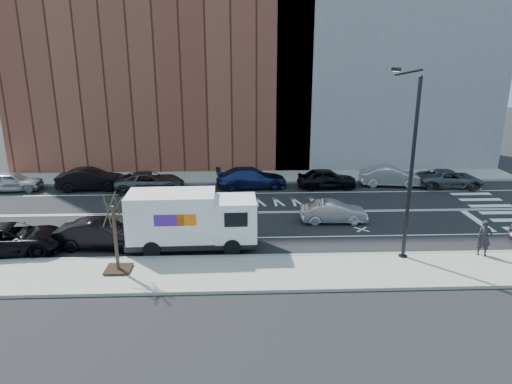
{
  "coord_description": "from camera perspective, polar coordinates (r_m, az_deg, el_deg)",
  "views": [
    {
      "loc": [
        -1.28,
        -28.22,
        9.94
      ],
      "look_at": [
        -0.14,
        0.01,
        1.4
      ],
      "focal_mm": 32.0,
      "sensor_mm": 36.0,
      "label": 1
    }
  ],
  "objects": [
    {
      "name": "street_tree",
      "position": [
        22.31,
        -17.08,
        -6.33
      ],
      "size": [
        1.2,
        1.2,
        3.75
      ],
      "color": "black",
      "rests_on": "ground"
    },
    {
      "name": "far_parked_d",
      "position": [
        35.29,
        -0.59,
        1.79
      ],
      "size": [
        5.58,
        2.6,
        1.58
      ],
      "primitive_type": "imported",
      "rotation": [
        0.0,
        0.0,
        1.64
      ],
      "color": "navy",
      "rests_on": "ground"
    },
    {
      "name": "pedestrian",
      "position": [
        25.78,
        26.64,
        -5.18
      ],
      "size": [
        0.78,
        0.63,
        1.84
      ],
      "primitive_type": "imported",
      "rotation": [
        0.0,
        0.0,
        -0.32
      ],
      "color": "black",
      "rests_on": "sidewalk_near"
    },
    {
      "name": "bldg_concrete",
      "position": [
        45.89,
        15.48,
        20.07
      ],
      "size": [
        20.0,
        10.0,
        26.0
      ],
      "primitive_type": "cube",
      "color": "slate",
      "rests_on": "ground"
    },
    {
      "name": "far_parked_b",
      "position": [
        36.96,
        -19.94,
        1.51
      ],
      "size": [
        5.08,
        2.05,
        1.64
      ],
      "primitive_type": "imported",
      "rotation": [
        0.0,
        0.0,
        1.64
      ],
      "color": "black",
      "rests_on": "ground"
    },
    {
      "name": "far_parked_f",
      "position": [
        37.31,
        16.41,
        1.89
      ],
      "size": [
        4.83,
        2.14,
        1.54
      ],
      "primitive_type": "imported",
      "rotation": [
        0.0,
        0.0,
        1.46
      ],
      "color": "#B9B9BE",
      "rests_on": "ground"
    },
    {
      "name": "curb_far",
      "position": [
        36.6,
        -0.22,
        1.2
      ],
      "size": [
        44.0,
        0.25,
        0.17
      ],
      "primitive_type": "cube",
      "color": "gray",
      "rests_on": "ground"
    },
    {
      "name": "sidewalk_far",
      "position": [
        38.33,
        -0.31,
        1.91
      ],
      "size": [
        44.0,
        3.6,
        0.15
      ],
      "primitive_type": "cube",
      "color": "gray",
      "rests_on": "ground"
    },
    {
      "name": "curb_near",
      "position": [
        23.43,
        1.05,
        -8.05
      ],
      "size": [
        44.0,
        0.25,
        0.17
      ],
      "primitive_type": "cube",
      "color": "gray",
      "rests_on": "ground"
    },
    {
      "name": "sidewalk_near",
      "position": [
        21.82,
        1.33,
        -10.06
      ],
      "size": [
        44.0,
        3.6,
        0.15
      ],
      "primitive_type": "cube",
      "color": "gray",
      "rests_on": "ground"
    },
    {
      "name": "far_parked_e",
      "position": [
        35.63,
        8.83,
        1.7
      ],
      "size": [
        4.52,
        1.83,
        1.54
      ],
      "primitive_type": "imported",
      "rotation": [
        0.0,
        0.0,
        1.57
      ],
      "color": "black",
      "rests_on": "ground"
    },
    {
      "name": "bldg_brick",
      "position": [
        44.35,
        -11.59,
        17.87
      ],
      "size": [
        26.0,
        10.0,
        22.0
      ],
      "primitive_type": "cube",
      "color": "brown",
      "rests_on": "ground"
    },
    {
      "name": "far_parked_c",
      "position": [
        35.44,
        -13.16,
        1.29
      ],
      "size": [
        5.45,
        3.02,
        1.44
      ],
      "primitive_type": "imported",
      "rotation": [
        0.0,
        0.0,
        1.7
      ],
      "color": "#414447",
      "rests_on": "ground"
    },
    {
      "name": "road_markings",
      "position": [
        29.95,
        0.27,
        -2.56
      ],
      "size": [
        40.0,
        8.6,
        0.01
      ],
      "primitive_type": null,
      "color": "white",
      "rests_on": "ground"
    },
    {
      "name": "streetlight",
      "position": [
        23.37,
        18.54,
        3.94
      ],
      "size": [
        0.44,
        4.02,
        9.34
      ],
      "color": "black",
      "rests_on": "ground"
    },
    {
      "name": "near_parked_rear_b",
      "position": [
        26.95,
        -28.3,
        -5.18
      ],
      "size": [
        5.82,
        3.2,
        1.55
      ],
      "primitive_type": "imported",
      "rotation": [
        0.0,
        0.0,
        1.69
      ],
      "color": "black",
      "rests_on": "ground"
    },
    {
      "name": "driving_sedan",
      "position": [
        28.43,
        9.65,
        -2.47
      ],
      "size": [
        4.06,
        1.47,
        1.33
      ],
      "primitive_type": "imported",
      "rotation": [
        0.0,
        0.0,
        1.56
      ],
      "color": "#ACABB0",
      "rests_on": "ground"
    },
    {
      "name": "crosswalk",
      "position": [
        34.55,
        27.85,
        -1.91
      ],
      "size": [
        3.0,
        14.0,
        0.01
      ],
      "primitive_type": null,
      "color": "white",
      "rests_on": "ground"
    },
    {
      "name": "far_parked_a",
      "position": [
        39.08,
        -28.18,
        1.17
      ],
      "size": [
        4.45,
        2.07,
        1.47
      ],
      "primitive_type": "imported",
      "rotation": [
        0.0,
        0.0,
        1.65
      ],
      "color": "#9E9EA3",
      "rests_on": "ground"
    },
    {
      "name": "ground",
      "position": [
        29.95,
        0.27,
        -2.57
      ],
      "size": [
        120.0,
        120.0,
        0.0
      ],
      "primitive_type": "plane",
      "color": "black",
      "rests_on": "ground"
    },
    {
      "name": "far_parked_g",
      "position": [
        38.49,
        23.02,
        1.55
      ],
      "size": [
        5.08,
        2.53,
        1.38
      ],
      "primitive_type": "imported",
      "rotation": [
        0.0,
        0.0,
        1.52
      ],
      "color": "#44464A",
      "rests_on": "ground"
    },
    {
      "name": "fedex_van",
      "position": [
        24.23,
        -8.11,
        -3.41
      ],
      "size": [
        6.86,
        2.55,
        3.11
      ],
      "rotation": [
        0.0,
        0.0,
        0.02
      ],
      "color": "black",
      "rests_on": "ground"
    },
    {
      "name": "near_parked_rear_a",
      "position": [
        25.72,
        -18.81,
        -5.02
      ],
      "size": [
        4.75,
        1.98,
        1.53
      ],
      "primitive_type": "imported",
      "rotation": [
        0.0,
        0.0,
        1.49
      ],
      "color": "black",
      "rests_on": "ground"
    }
  ]
}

